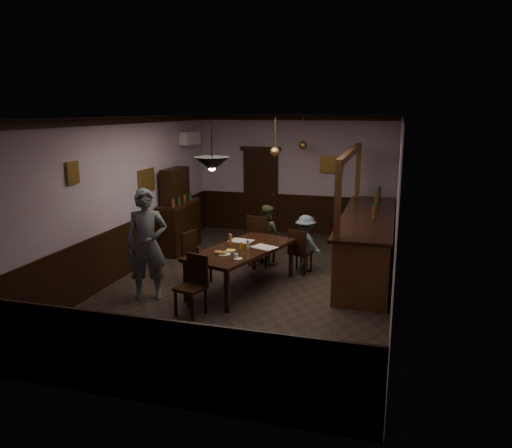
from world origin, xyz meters
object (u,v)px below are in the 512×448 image
(chair_near, at_px, (193,282))
(pendant_brass_far, at_px, (303,145))
(coffee_cup, at_px, (236,256))
(soda_can, at_px, (241,246))
(person_standing, at_px, (147,245))
(person_seated_left, at_px, (267,234))
(sideboard, at_px, (178,218))
(dining_table, at_px, (242,251))
(pendant_iron, at_px, (212,164))
(bar_counter, at_px, (367,241))
(pendant_brass_mid, at_px, (275,152))
(chair_far_right, at_px, (299,250))
(chair_far_left, at_px, (260,239))
(chair_side, at_px, (194,255))
(person_seated_right, at_px, (306,243))

(chair_near, xyz_separation_m, pendant_brass_far, (0.78, 4.90, 1.78))
(coffee_cup, bearing_deg, soda_can, 115.25)
(person_standing, bearing_deg, person_seated_left, 39.10)
(coffee_cup, relative_size, sideboard, 0.04)
(soda_can, bearing_deg, person_seated_left, 89.42)
(dining_table, relative_size, soda_can, 19.99)
(pendant_iron, bearing_deg, bar_counter, 45.77)
(person_seated_left, bearing_deg, pendant_brass_mid, -126.07)
(person_seated_left, height_order, sideboard, sideboard)
(chair_far_right, height_order, pendant_brass_mid, pendant_brass_mid)
(chair_far_left, xyz_separation_m, pendant_brass_far, (0.42, 2.30, 1.72))
(person_standing, distance_m, bar_counter, 4.27)
(chair_side, bearing_deg, sideboard, 46.45)
(chair_far_right, distance_m, person_standing, 2.98)
(pendant_iron, bearing_deg, chair_far_right, 60.21)
(pendant_iron, bearing_deg, person_standing, -174.28)
(chair_near, distance_m, person_seated_right, 2.91)
(person_standing, height_order, person_seated_left, person_standing)
(chair_near, relative_size, person_seated_left, 0.76)
(coffee_cup, bearing_deg, person_standing, -153.55)
(chair_far_right, relative_size, person_standing, 0.47)
(chair_near, relative_size, chair_side, 0.98)
(chair_far_left, height_order, bar_counter, bar_counter)
(chair_near, distance_m, soda_can, 1.28)
(chair_near, distance_m, pendant_brass_far, 5.27)
(pendant_iron, bearing_deg, person_seated_right, 61.68)
(dining_table, xyz_separation_m, pendant_brass_mid, (0.18, 1.66, 1.61))
(person_seated_left, height_order, pendant_iron, pendant_iron)
(person_standing, xyz_separation_m, sideboard, (-0.75, 2.87, -0.19))
(pendant_iron, relative_size, pendant_brass_far, 1.00)
(chair_near, relative_size, sideboard, 0.50)
(dining_table, xyz_separation_m, bar_counter, (2.07, 1.61, -0.08))
(dining_table, height_order, pendant_brass_far, pendant_brass_far)
(dining_table, xyz_separation_m, person_seated_left, (0.04, 1.61, -0.07))
(soda_can, bearing_deg, chair_far_right, 55.76)
(pendant_brass_far, bearing_deg, person_seated_right, -77.34)
(chair_far_left, relative_size, bar_counter, 0.25)
(bar_counter, bearing_deg, dining_table, -142.12)
(sideboard, bearing_deg, person_seated_left, -9.94)
(person_seated_left, relative_size, bar_counter, 0.29)
(pendant_brass_mid, xyz_separation_m, pendant_brass_far, (0.20, 1.98, 0.00))
(pendant_brass_far, bearing_deg, bar_counter, -50.15)
(sideboard, distance_m, pendant_brass_far, 3.38)
(pendant_iron, distance_m, pendant_brass_mid, 2.46)
(sideboard, relative_size, pendant_brass_far, 2.30)
(person_seated_right, height_order, soda_can, person_seated_right)
(dining_table, height_order, person_seated_right, person_seated_right)
(chair_far_left, relative_size, person_seated_left, 0.86)
(soda_can, bearing_deg, person_seated_right, 58.55)
(chair_side, relative_size, coffee_cup, 11.90)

